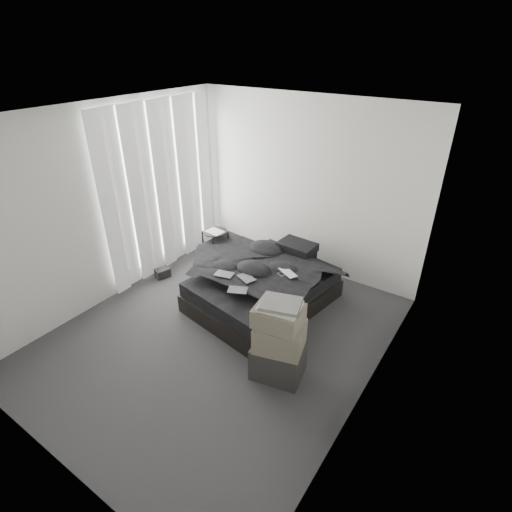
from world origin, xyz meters
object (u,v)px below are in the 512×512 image
Objects in this scene: bed at (263,296)px; side_stand at (216,251)px; laptop at (285,269)px; box_lower at (278,360)px.

side_stand reaches higher than bed.
bed is 2.72× the size of side_stand.
laptop is 0.56× the size of box_lower.
laptop reaches higher than bed.
side_stand is at bearing -166.17° from laptop.
laptop is 1.22m from box_lower.
laptop reaches higher than side_stand.
side_stand is at bearing 172.35° from bed.
bed is at bearing 130.56° from box_lower.
bed is 1.32m from box_lower.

